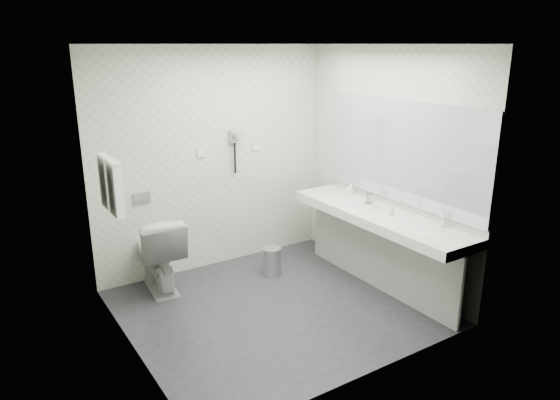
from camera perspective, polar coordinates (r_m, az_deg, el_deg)
floor at (r=5.19m, az=-0.50°, el=-11.83°), size 2.80×2.80×0.00m
ceiling at (r=4.55m, az=-0.59°, el=16.94°), size 2.80×2.80×0.00m
wall_back at (r=5.83m, az=-7.40°, el=4.42°), size 2.80×0.00×2.80m
wall_front at (r=3.74m, az=10.18°, el=-2.87°), size 2.80×0.00×2.80m
wall_left at (r=4.18m, az=-17.00°, el=-1.23°), size 0.00×2.60×2.60m
wall_right at (r=5.57m, az=11.74°, el=3.62°), size 0.00×2.60×2.60m
vanity_counter at (r=5.37m, az=10.83°, el=-1.82°), size 0.55×2.20×0.10m
vanity_panel at (r=5.54m, az=10.78°, el=-5.95°), size 0.03×2.15×0.75m
vanity_post_near at (r=4.94m, az=19.43°, el=-9.60°), size 0.06×0.06×0.75m
vanity_post_far at (r=6.29m, az=4.49°, el=-2.86°), size 0.06×0.06×0.75m
mirror at (r=5.38m, az=13.24°, el=5.24°), size 0.02×2.20×1.05m
basin_near at (r=4.94m, az=16.02°, el=-3.44°), size 0.40×0.31×0.05m
basin_far at (r=5.82m, az=6.48°, el=0.21°), size 0.40×0.31×0.05m
faucet_near at (r=5.05m, az=17.57°, el=-2.04°), size 0.04×0.04×0.15m
faucet_far at (r=5.92m, az=7.97°, el=1.34°), size 0.04×0.04×0.15m
soap_bottle_a at (r=5.45m, az=10.54°, el=-0.49°), size 0.06×0.06×0.09m
soap_bottle_c at (r=5.27m, az=12.27°, el=-0.96°), size 0.05×0.05×0.13m
glass_left at (r=5.64m, az=10.01°, el=0.20°), size 0.06×0.06×0.10m
glass_right at (r=5.61m, az=9.78°, el=0.17°), size 0.08×0.08×0.11m
toilet at (r=5.56m, az=-13.43°, el=-5.66°), size 0.53×0.84×0.82m
flush_plate at (r=5.59m, az=-15.09°, el=0.25°), size 0.18×0.02×0.12m
pedal_bin at (r=5.82m, az=-0.93°, el=-6.87°), size 0.25×0.25×0.30m
bin_lid at (r=5.76m, az=-0.93°, el=-5.42°), size 0.22×0.22×0.02m
towel_rail at (r=4.63m, az=-18.66°, el=4.20°), size 0.02×0.62×0.02m
towel_near at (r=4.55m, az=-17.83°, el=1.21°), size 0.07×0.24×0.48m
towel_far at (r=4.81m, az=-18.73°, el=1.96°), size 0.07×0.24×0.48m
dryer_cradle at (r=5.87m, az=-5.15°, el=7.05°), size 0.10×0.04×0.14m
dryer_barrel at (r=5.80m, az=-4.84°, el=7.25°), size 0.08×0.14×0.08m
dryer_cord at (r=5.90m, az=-5.02°, el=4.64°), size 0.02×0.02×0.35m
switch_plate_a at (r=5.74m, az=-8.74°, el=5.18°), size 0.09×0.02×0.09m
switch_plate_b at (r=6.05m, az=-2.67°, el=5.96°), size 0.09×0.02×0.09m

